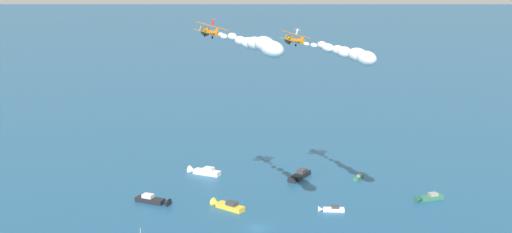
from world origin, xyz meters
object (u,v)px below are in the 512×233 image
(biplane_lead, at_px, (211,32))
(biplane_wingman, at_px, (295,40))
(motorboat_outer_ring_a, at_px, (226,205))
(wingwalker_lead, at_px, (213,22))
(motorboat_outer_ring_b, at_px, (428,198))
(wingwalker_wingman, at_px, (297,31))
(motorboat_inshore, at_px, (358,178))
(motorboat_far_port, at_px, (330,209))
(motorboat_outer_ring_d, at_px, (155,200))
(motorboat_near_centre, at_px, (203,171))
(motorboat_outer_ring_c, at_px, (299,176))

(biplane_lead, height_order, biplane_wingman, biplane_lead)
(motorboat_outer_ring_a, xyz_separation_m, wingwalker_lead, (2.88, -16.81, 48.36))
(motorboat_outer_ring_b, xyz_separation_m, wingwalker_wingman, (-31.91, -20.35, 45.41))
(motorboat_outer_ring_b, bearing_deg, motorboat_outer_ring_a, -158.65)
(motorboat_inshore, distance_m, wingwalker_lead, 74.33)
(biplane_wingman, relative_size, wingwalker_wingman, 4.48)
(motorboat_far_port, height_order, motorboat_outer_ring_d, motorboat_outer_ring_d)
(motorboat_outer_ring_d, distance_m, wingwalker_lead, 55.36)
(motorboat_near_centre, xyz_separation_m, motorboat_outer_ring_c, (28.59, 2.92, -0.00))
(motorboat_outer_ring_a, bearing_deg, motorboat_outer_ring_d, -175.81)
(motorboat_inshore, bearing_deg, biplane_lead, -119.23)
(biplane_lead, bearing_deg, motorboat_outer_ring_c, 76.48)
(motorboat_outer_ring_c, relative_size, biplane_lead, 1.57)
(biplane_wingman, bearing_deg, wingwalker_lead, -133.42)
(biplane_lead, xyz_separation_m, wingwalker_lead, (0.46, 0.40, 2.07))
(wingwalker_lead, bearing_deg, biplane_wingman, 46.58)
(motorboat_near_centre, height_order, motorboat_outer_ring_a, motorboat_near_centre)
(motorboat_far_port, relative_size, wingwalker_lead, 4.54)
(motorboat_outer_ring_b, bearing_deg, motorboat_near_centre, 175.03)
(motorboat_outer_ring_b, height_order, biplane_lead, biplane_lead)
(motorboat_near_centre, height_order, wingwalker_lead, wingwalker_lead)
(motorboat_outer_ring_c, distance_m, biplane_lead, 65.68)
(wingwalker_lead, xyz_separation_m, biplane_wingman, (14.77, 15.61, -5.15))
(motorboat_near_centre, height_order, biplane_wingman, biplane_wingman)
(biplane_lead, bearing_deg, wingwalker_lead, 41.20)
(motorboat_inshore, relative_size, motorboat_outer_ring_a, 0.52)
(motorboat_inshore, height_order, wingwalker_wingman, wingwalker_wingman)
(motorboat_far_port, height_order, biplane_wingman, biplane_wingman)
(motorboat_outer_ring_d, bearing_deg, motorboat_inshore, 34.31)
(biplane_lead, relative_size, biplane_wingman, 1.00)
(motorboat_outer_ring_c, bearing_deg, motorboat_outer_ring_d, -137.79)
(motorboat_outer_ring_d, xyz_separation_m, biplane_wingman, (36.90, 0.21, 43.21))
(motorboat_near_centre, distance_m, wingwalker_wingman, 61.94)
(motorboat_outer_ring_d, bearing_deg, motorboat_near_centre, 81.49)
(biplane_wingman, bearing_deg, motorboat_outer_ring_c, 98.39)
(biplane_lead, height_order, wingwalker_lead, wingwalker_lead)
(wingwalker_lead, xyz_separation_m, wingwalker_wingman, (15.23, 16.01, -3.09))
(motorboat_far_port, height_order, motorboat_outer_ring_c, motorboat_outer_ring_c)
(motorboat_outer_ring_b, bearing_deg, biplane_lead, -142.32)
(motorboat_outer_ring_b, height_order, wingwalker_lead, wingwalker_lead)
(motorboat_inshore, xyz_separation_m, biplane_wingman, (-12.47, -33.48, 43.58))
(biplane_wingman, bearing_deg, biplane_lead, -133.57)
(motorboat_outer_ring_d, bearing_deg, wingwalker_lead, -34.83)
(motorboat_outer_ring_b, xyz_separation_m, wingwalker_lead, (-47.14, -36.35, 48.49))
(motorboat_outer_ring_a, bearing_deg, wingwalker_lead, -80.28)
(motorboat_far_port, distance_m, biplane_lead, 56.68)
(motorboat_outer_ring_d, bearing_deg, wingwalker_wingman, 0.93)
(motorboat_far_port, height_order, wingwalker_wingman, wingwalker_wingman)
(motorboat_outer_ring_c, bearing_deg, motorboat_outer_ring_a, -115.34)
(biplane_lead, bearing_deg, motorboat_outer_ring_b, 37.68)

